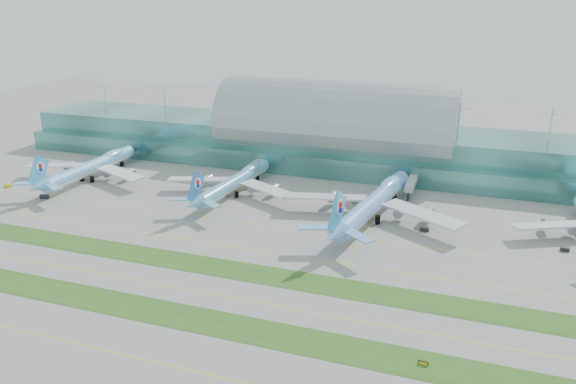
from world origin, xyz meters
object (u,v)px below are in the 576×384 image
at_px(terminal, 335,138).
at_px(taxiway_sign_east, 423,363).
at_px(airliner_a, 92,166).
at_px(airliner_c, 374,201).
at_px(airliner_b, 235,181).

distance_m(terminal, taxiway_sign_east, 169.47).
height_order(terminal, airliner_a, terminal).
distance_m(airliner_a, airliner_c, 137.19).
distance_m(airliner_b, taxiway_sign_east, 134.40).
xyz_separation_m(airliner_c, taxiway_sign_east, (29.27, -88.88, -6.63)).
xyz_separation_m(terminal, airliner_a, (-103.24, -62.52, -7.88)).
bearing_deg(taxiway_sign_east, airliner_a, 158.23).
relative_size(terminal, taxiway_sign_east, 137.71).
relative_size(airliner_a, taxiway_sign_east, 30.25).
bearing_deg(airliner_b, airliner_c, -2.95).
bearing_deg(terminal, taxiway_sign_east, -68.06).
relative_size(airliner_a, airliner_b, 1.05).
height_order(airliner_a, airliner_c, airliner_c).
relative_size(terminal, airliner_b, 4.80).
height_order(terminal, airliner_b, terminal).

